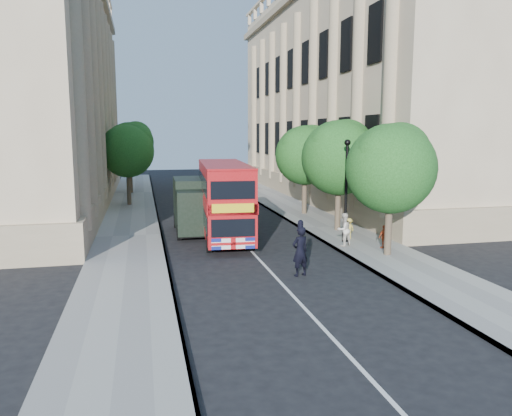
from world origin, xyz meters
TOP-DOWN VIEW (x-y plane):
  - ground at (0.00, 0.00)m, footprint 120.00×120.00m
  - pavement_right at (5.75, 10.00)m, footprint 3.50×80.00m
  - pavement_left at (-5.75, 10.00)m, footprint 3.50×80.00m
  - building_right at (13.80, 24.00)m, footprint 12.00×38.00m
  - building_left at (-13.80, 24.00)m, footprint 12.00×38.00m
  - tree_right_near at (5.84, 3.03)m, footprint 4.00×4.00m
  - tree_right_mid at (5.84, 9.03)m, footprint 4.20×4.20m
  - tree_right_far at (5.84, 15.03)m, footprint 4.00×4.00m
  - tree_left_far at (-5.96, 22.03)m, footprint 4.00×4.00m
  - tree_left_back at (-5.96, 30.03)m, footprint 4.20×4.20m
  - lamp_post at (5.00, 6.00)m, footprint 0.32×0.32m
  - double_decker_bus at (-0.78, 8.60)m, footprint 2.85×8.68m
  - box_van at (-2.15, 10.43)m, footprint 2.28×5.34m
  - police_constable at (0.99, 1.00)m, footprint 0.84×0.68m
  - woman_pedestrian at (4.53, 5.06)m, footprint 0.96×0.85m
  - child_a at (6.24, 4.19)m, footprint 0.71×0.45m
  - child_b at (5.46, 6.58)m, footprint 0.81×0.66m

SIDE VIEW (x-z plane):
  - ground at x=0.00m, z-range 0.00..0.00m
  - pavement_right at x=5.75m, z-range 0.00..0.12m
  - pavement_left at x=-5.75m, z-range 0.00..0.12m
  - child_b at x=5.46m, z-range 0.12..1.21m
  - child_a at x=6.24m, z-range 0.12..1.24m
  - woman_pedestrian at x=4.53m, z-range 0.12..1.75m
  - police_constable at x=0.99m, z-range 0.00..1.98m
  - box_van at x=-2.15m, z-range -0.03..3.00m
  - double_decker_bus at x=-0.78m, z-range 0.21..4.15m
  - lamp_post at x=5.00m, z-range -0.07..5.09m
  - tree_right_near at x=5.84m, z-range 1.21..7.29m
  - tree_right_far at x=5.84m, z-range 1.24..7.39m
  - tree_left_far at x=-5.96m, z-range 1.30..7.59m
  - tree_right_mid at x=5.84m, z-range 1.26..7.63m
  - tree_left_back at x=-5.96m, z-range 1.38..8.03m
  - building_right at x=13.80m, z-range 0.00..18.00m
  - building_left at x=-13.80m, z-range 0.00..18.00m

